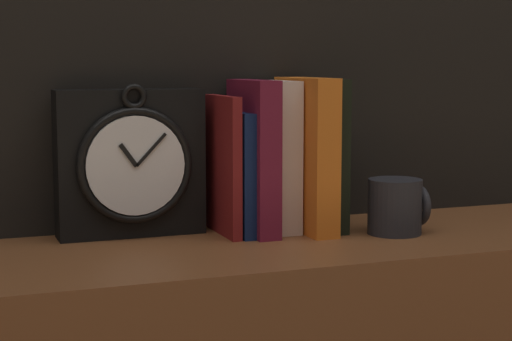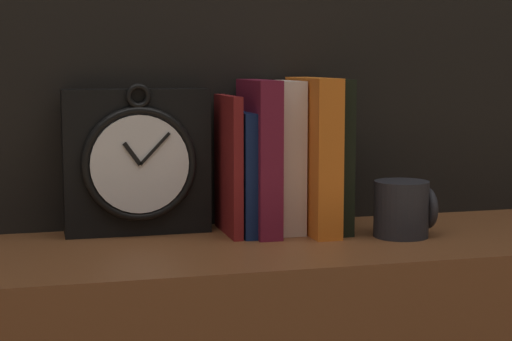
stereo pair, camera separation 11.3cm
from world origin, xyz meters
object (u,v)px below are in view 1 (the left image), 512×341
book_slot1_navy (234,173)px  book_slot3_cream (276,156)px  clock (131,163)px  book_slot5_black (324,154)px  book_slot2_maroon (253,157)px  book_slot4_orange (306,154)px  book_slot0_maroon (223,165)px  mug (397,206)px

book_slot1_navy → book_slot3_cream: size_ratio=0.80×
clock → book_slot5_black: bearing=-7.5°
book_slot2_maroon → book_slot4_orange: size_ratio=0.99×
book_slot1_navy → clock: bearing=167.4°
book_slot0_maroon → book_slot4_orange: 0.12m
book_slot1_navy → book_slot0_maroon: bearing=175.9°
book_slot1_navy → mug: bearing=-22.1°
book_slot1_navy → book_slot5_black: size_ratio=0.79×
book_slot1_navy → book_slot3_cream: bearing=4.6°
clock → book_slot3_cream: 0.21m
book_slot1_navy → book_slot5_black: book_slot5_black is taller
book_slot2_maroon → book_slot5_black: book_slot5_black is taller
clock → book_slot5_black: (0.28, -0.04, 0.01)m
clock → book_slot1_navy: 0.14m
book_slot4_orange → book_slot0_maroon: bearing=172.5°
clock → book_slot5_black: size_ratio=0.98×
book_slot1_navy → book_slot4_orange: book_slot4_orange is taller
clock → book_slot1_navy: (0.14, -0.03, -0.02)m
book_slot0_maroon → book_slot2_maroon: bearing=-9.2°
clock → book_slot5_black: 0.28m
clock → book_slot1_navy: clock is taller
book_slot2_maroon → book_slot5_black: bearing=0.2°
book_slot3_cream → mug: 0.19m
book_slot2_maroon → mug: 0.21m
book_slot0_maroon → book_slot5_black: book_slot5_black is taller
book_slot3_cream → mug: (0.15, -0.09, -0.07)m
book_slot3_cream → book_slot5_black: size_ratio=0.99×
book_slot0_maroon → book_slot1_navy: size_ratio=1.13×
mug → clock: bearing=161.6°
book_slot1_navy → book_slot2_maroon: 0.04m
book_slot0_maroon → mug: book_slot0_maroon is taller
book_slot5_black → clock: bearing=172.5°
book_slot2_maroon → book_slot5_black: size_ratio=1.00×
book_slot5_black → book_slot0_maroon: bearing=177.5°
clock → mug: bearing=-18.4°
book_slot4_orange → book_slot2_maroon: bearing=173.5°
book_slot2_maroon → clock: bearing=167.5°
book_slot5_black → book_slot4_orange: bearing=-164.2°
book_slot3_cream → book_slot4_orange: (0.04, -0.02, 0.00)m
book_slot3_cream → book_slot2_maroon: bearing=-163.9°
book_slot1_navy → book_slot3_cream: book_slot3_cream is taller
book_slot4_orange → book_slot5_black: 0.03m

